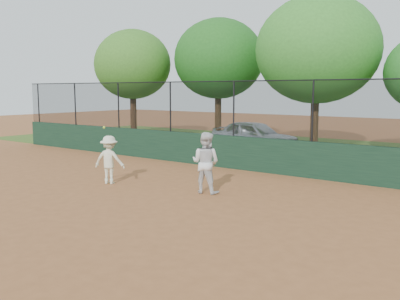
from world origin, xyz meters
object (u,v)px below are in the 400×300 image
Objects in this scene: player_main at (109,160)px; tree_1 at (218,59)px; player_second at (206,163)px; tree_0 at (132,65)px; parked_car at (254,136)px; tree_2 at (317,50)px.

tree_1 is at bearing 106.97° from player_main.
tree_0 is at bearing -45.91° from player_second.
parked_car is at bearing 90.69° from player_main.
parked_car is 8.92m from player_second.
player_second is at bearing -154.80° from parked_car.
tree_0 is at bearing -160.63° from tree_1.
player_main is at bearing 4.68° from player_second.
player_main is at bearing -103.61° from tree_2.
parked_car is 9.09m from player_main.
player_main is (0.11, -9.09, 0.02)m from parked_car.
tree_2 is (2.44, 10.06, 3.89)m from player_main.
tree_2 is at bearing -6.38° from tree_1.
tree_0 is 10.48m from tree_2.
tree_0 is at bearing -174.40° from tree_2.
tree_1 is (4.72, 1.66, 0.21)m from tree_0.
tree_1 is (-3.16, 1.62, 3.77)m from parked_car.
tree_1 is 5.74m from tree_2.
player_second is 0.26× the size of tree_1.
player_main reaches higher than parked_car.
player_second is 0.24× the size of tree_2.
tree_2 is at bearing 76.39° from player_main.
parked_car is 0.60× the size of tree_2.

